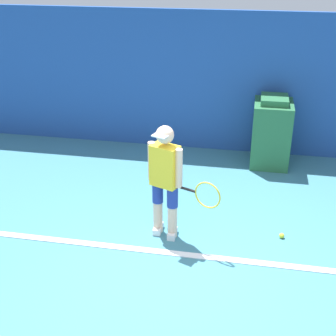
{
  "coord_description": "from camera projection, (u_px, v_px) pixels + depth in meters",
  "views": [
    {
      "loc": [
        0.61,
        -4.06,
        3.41
      ],
      "look_at": [
        -0.38,
        1.18,
        0.86
      ],
      "focal_mm": 50.0,
      "sensor_mm": 36.0,
      "label": 1
    }
  ],
  "objects": [
    {
      "name": "covered_chair",
      "position": [
        271.0,
        132.0,
        7.84
      ],
      "size": [
        0.63,
        0.76,
        1.18
      ],
      "color": "#28663D",
      "rests_on": "ground_plane"
    },
    {
      "name": "tennis_ball",
      "position": [
        282.0,
        236.0,
        6.0
      ],
      "size": [
        0.07,
        0.07,
        0.07
      ],
      "color": "#D1E533",
      "rests_on": "ground_plane"
    },
    {
      "name": "tennis_player",
      "position": [
        166.0,
        178.0,
        5.74
      ],
      "size": [
        0.94,
        0.45,
        1.5
      ],
      "rotation": [
        0.0,
        0.0,
        -0.38
      ],
      "color": "beige",
      "rests_on": "ground_plane"
    },
    {
      "name": "ground_plane",
      "position": [
        182.0,
        286.0,
        5.17
      ],
      "size": [
        24.0,
        24.0,
        0.0
      ],
      "primitive_type": "plane",
      "color": "teal"
    },
    {
      "name": "court_baseline",
      "position": [
        189.0,
        255.0,
        5.67
      ],
      "size": [
        21.6,
        0.1,
        0.01
      ],
      "color": "white",
      "rests_on": "ground_plane"
    },
    {
      "name": "back_wall",
      "position": [
        219.0,
        83.0,
        8.14
      ],
      "size": [
        24.0,
        0.1,
        2.45
      ],
      "color": "#234C99",
      "rests_on": "ground_plane"
    }
  ]
}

